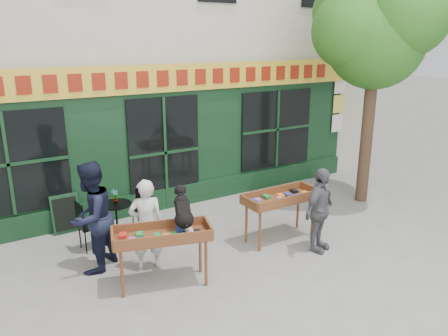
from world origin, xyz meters
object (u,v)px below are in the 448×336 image
(man_right, at_px, (319,210))
(woman, at_px, (146,224))
(bistro_table, at_px, (116,214))
(book_cart_right, at_px, (281,200))
(book_cart_center, at_px, (162,237))
(dog, at_px, (183,206))
(man_left, at_px, (91,217))

(man_right, bearing_deg, woman, 140.13)
(man_right, distance_m, bistro_table, 3.87)
(woman, distance_m, book_cart_right, 2.66)
(book_cart_center, relative_size, woman, 1.01)
(woman, relative_size, man_right, 1.00)
(book_cart_right, bearing_deg, woman, 173.23)
(woman, height_order, bistro_table, woman)
(dog, distance_m, man_left, 1.64)
(man_right, bearing_deg, man_left, 138.31)
(man_left, bearing_deg, dog, 94.99)
(man_right, bearing_deg, book_cart_center, 152.00)
(book_cart_center, xyz_separation_m, book_cart_right, (2.64, 0.34, 0.00))
(bistro_table, distance_m, man_left, 1.21)
(book_cart_center, relative_size, bistro_table, 2.12)
(book_cart_center, height_order, woman, woman)
(woman, xyz_separation_m, man_left, (-0.80, 0.42, 0.15))
(book_cart_center, xyz_separation_m, dog, (0.35, -0.05, 0.47))
(book_cart_center, height_order, book_cart_right, same)
(man_left, bearing_deg, woman, 111.40)
(woman, height_order, man_right, woman)
(dog, distance_m, woman, 0.92)
(woman, xyz_separation_m, book_cart_right, (2.64, -0.31, 0.02))
(book_cart_center, relative_size, man_left, 0.85)
(book_cart_center, distance_m, man_left, 1.34)
(dog, distance_m, man_right, 2.66)
(dog, distance_m, bistro_table, 2.20)
(book_cart_center, distance_m, book_cart_right, 2.66)
(dog, relative_size, woman, 0.38)
(woman, relative_size, man_left, 0.84)
(book_cart_center, bearing_deg, bistro_table, 109.44)
(book_cart_center, bearing_deg, book_cart_right, 23.88)
(woman, height_order, man_left, man_left)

